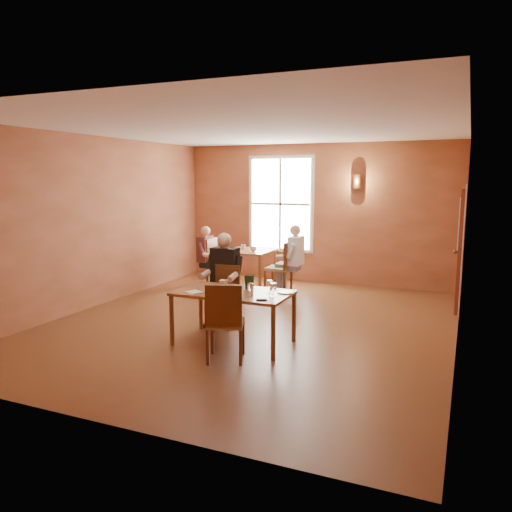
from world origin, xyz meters
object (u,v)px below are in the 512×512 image
at_px(chair_diner_white, 278,267).
at_px(diner_white, 280,260).
at_px(chair_diner_main, 222,297).
at_px(second_table, 249,270).
at_px(chair_diner_maroon, 220,263).
at_px(chair_empty, 226,321).
at_px(diner_maroon, 219,258).
at_px(main_table, 234,317).
at_px(diner_main, 221,283).

xyz_separation_m(chair_diner_white, diner_white, (0.03, 0.00, 0.14)).
height_order(chair_diner_main, second_table, chair_diner_main).
bearing_deg(chair_diner_main, chair_diner_maroon, -62.18).
relative_size(chair_empty, diner_white, 0.77).
xyz_separation_m(chair_diner_main, second_table, (-0.69, 2.53, -0.06)).
bearing_deg(chair_diner_white, second_table, 90.00).
height_order(chair_diner_white, chair_diner_maroon, chair_diner_white).
xyz_separation_m(second_table, diner_maroon, (-0.68, 0.00, 0.21)).
xyz_separation_m(chair_empty, chair_diner_maroon, (-2.03, 3.80, 0.01)).
distance_m(chair_empty, chair_diner_maroon, 4.30).
bearing_deg(main_table, diner_white, 99.04).
xyz_separation_m(second_table, chair_diner_maroon, (-0.65, 0.00, 0.10)).
bearing_deg(chair_diner_white, chair_diner_main, -179.18).
distance_m(chair_diner_main, chair_diner_maroon, 2.86).
relative_size(diner_main, diner_maroon, 1.11).
bearing_deg(chair_diner_main, diner_maroon, -61.65).
bearing_deg(diner_main, chair_empty, 119.20).
bearing_deg(chair_diner_white, diner_main, -179.19).
height_order(main_table, diner_main, diner_main).
height_order(diner_main, diner_maroon, diner_main).
distance_m(chair_empty, chair_diner_white, 3.86).
xyz_separation_m(main_table, diner_maroon, (-1.87, 3.18, 0.25)).
bearing_deg(diner_main, diner_maroon, -61.93).
bearing_deg(chair_empty, chair_diner_maroon, 98.13).
bearing_deg(chair_diner_main, chair_empty, 118.62).
relative_size(diner_white, diner_maroon, 1.06).
distance_m(main_table, chair_diner_main, 0.83).
height_order(chair_empty, second_table, chair_empty).
distance_m(chair_diner_white, diner_maroon, 1.33).
bearing_deg(diner_white, chair_empty, -169.61).
height_order(chair_empty, diner_maroon, diner_maroon).
relative_size(main_table, chair_diner_main, 1.67).
xyz_separation_m(chair_diner_main, diner_maroon, (-1.37, 2.53, 0.15)).
bearing_deg(chair_diner_main, chair_diner_white, -89.18).
bearing_deg(diner_white, chair_diner_main, -179.86).
distance_m(main_table, chair_empty, 0.66).
relative_size(chair_empty, chair_diner_maroon, 0.99).
bearing_deg(diner_maroon, diner_white, 90.00).
distance_m(chair_diner_main, second_table, 2.62).
height_order(second_table, chair_diner_white, chair_diner_white).
bearing_deg(second_table, diner_main, -75.01).
height_order(diner_main, chair_empty, diner_main).
bearing_deg(chair_diner_maroon, main_table, 29.99).
height_order(main_table, chair_diner_main, chair_diner_main).
bearing_deg(chair_empty, main_table, 87.21).
relative_size(chair_diner_main, chair_diner_white, 0.91).
distance_m(diner_main, chair_diner_maroon, 2.89).
relative_size(chair_diner_main, diner_maroon, 0.76).
height_order(chair_empty, diner_white, diner_white).
distance_m(diner_main, chair_empty, 1.43).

